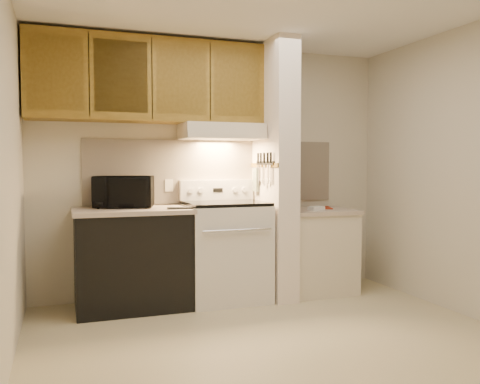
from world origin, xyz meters
name	(u,v)px	position (x,y,z in m)	size (l,w,h in m)	color
floor	(272,338)	(0.00, 0.00, 0.00)	(3.60, 3.60, 0.00)	#C6B990
ceiling	(274,0)	(0.00, 0.00, 2.50)	(3.60, 3.60, 0.00)	white
wall_back	(215,170)	(0.00, 1.50, 1.25)	(3.60, 0.02, 2.50)	beige
wall_left	(6,174)	(-1.80, 0.00, 1.25)	(0.02, 3.00, 2.50)	beige
wall_right	(466,171)	(1.80, 0.00, 1.25)	(0.02, 3.00, 2.50)	beige
backsplash	(215,171)	(0.00, 1.49, 1.24)	(2.60, 0.02, 0.63)	beige
range_body	(225,252)	(0.00, 1.16, 0.46)	(0.76, 0.65, 0.92)	silver
oven_window	(236,254)	(0.00, 0.84, 0.50)	(0.50, 0.01, 0.30)	black
oven_handle	(237,230)	(0.00, 0.80, 0.72)	(0.02, 0.02, 0.65)	silver
cooktop	(225,203)	(0.00, 1.16, 0.94)	(0.74, 0.64, 0.03)	black
range_backguard	(217,190)	(0.00, 1.44, 1.05)	(0.76, 0.08, 0.20)	silver
range_display	(218,190)	(0.00, 1.40, 1.05)	(0.10, 0.01, 0.04)	black
range_knob_left_outer	(191,191)	(-0.28, 1.40, 1.05)	(0.05, 0.05, 0.02)	silver
range_knob_left_inner	(201,190)	(-0.18, 1.40, 1.05)	(0.05, 0.05, 0.02)	silver
range_knob_right_inner	(235,190)	(0.18, 1.40, 1.05)	(0.05, 0.05, 0.02)	silver
range_knob_right_outer	(244,190)	(0.28, 1.40, 1.05)	(0.05, 0.05, 0.02)	silver
dishwasher_front	(133,261)	(-0.88, 1.17, 0.43)	(1.00, 0.63, 0.87)	black
left_countertop	(132,211)	(-0.88, 1.17, 0.89)	(1.04, 0.67, 0.04)	#B9A594
spoon_rest	(180,208)	(-0.48, 0.97, 0.92)	(0.23, 0.07, 0.02)	black
teal_jar	(134,202)	(-0.83, 1.39, 0.95)	(0.08, 0.08, 0.09)	#1F6D67
outlet	(169,185)	(-0.48, 1.48, 1.10)	(0.08, 0.01, 0.12)	beige
microwave	(124,192)	(-0.93, 1.31, 1.06)	(0.52, 0.36, 0.29)	black
partition_pillar	(275,170)	(0.51, 1.15, 1.25)	(0.22, 0.70, 2.50)	white
pillar_trim	(264,165)	(0.39, 1.15, 1.30)	(0.01, 0.70, 0.04)	olive
knife_strip	(265,163)	(0.39, 1.10, 1.32)	(0.02, 0.42, 0.04)	black
knife_blade_a	(270,174)	(0.38, 0.95, 1.22)	(0.01, 0.04, 0.16)	silver
knife_handle_a	(271,158)	(0.38, 0.93, 1.37)	(0.02, 0.02, 0.10)	black
knife_blade_b	(268,175)	(0.38, 1.01, 1.21)	(0.01, 0.04, 0.18)	silver
knife_handle_b	(268,158)	(0.38, 1.01, 1.37)	(0.02, 0.02, 0.10)	black
knife_blade_c	(265,175)	(0.38, 1.09, 1.20)	(0.01, 0.04, 0.20)	silver
knife_handle_c	(264,158)	(0.38, 1.10, 1.37)	(0.02, 0.02, 0.10)	black
knife_blade_d	(261,173)	(0.38, 1.19, 1.22)	(0.01, 0.04, 0.16)	silver
knife_handle_d	(261,158)	(0.38, 1.18, 1.37)	(0.02, 0.02, 0.10)	black
knife_blade_e	(258,174)	(0.38, 1.25, 1.21)	(0.01, 0.04, 0.18)	silver
knife_handle_e	(258,158)	(0.38, 1.26, 1.37)	(0.02, 0.02, 0.10)	black
oven_mitt	(256,180)	(0.38, 1.32, 1.15)	(0.03, 0.10, 0.24)	gray
right_cab_base	(316,252)	(0.97, 1.15, 0.40)	(0.70, 0.60, 0.81)	beige
right_countertop	(316,211)	(0.97, 1.15, 0.83)	(0.74, 0.64, 0.04)	#B9A594
red_folder	(320,208)	(1.07, 1.25, 0.85)	(0.22, 0.30, 0.01)	maroon
white_box	(316,208)	(0.92, 1.05, 0.87)	(0.15, 0.10, 0.04)	white
range_hood	(221,132)	(0.00, 1.28, 1.62)	(0.78, 0.44, 0.15)	beige
hood_lip	(228,135)	(0.00, 1.07, 1.58)	(0.78, 0.04, 0.06)	beige
upper_cabinets	(149,81)	(-0.69, 1.32, 2.08)	(2.18, 0.33, 0.77)	olive
cab_door_a	(56,73)	(-1.51, 1.17, 2.08)	(0.46, 0.01, 0.63)	olive
cab_gap_a	(89,74)	(-1.23, 1.16, 2.08)	(0.01, 0.01, 0.73)	black
cab_door_b	(121,76)	(-0.96, 1.17, 2.08)	(0.46, 0.01, 0.63)	olive
cab_gap_b	(152,78)	(-0.69, 1.16, 2.08)	(0.01, 0.01, 0.73)	black
cab_door_c	(182,80)	(-0.42, 1.17, 2.08)	(0.46, 0.01, 0.63)	olive
cab_gap_c	(210,81)	(-0.14, 1.16, 2.08)	(0.01, 0.01, 0.73)	black
cab_door_d	(238,83)	(0.13, 1.17, 2.08)	(0.46, 0.01, 0.63)	olive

